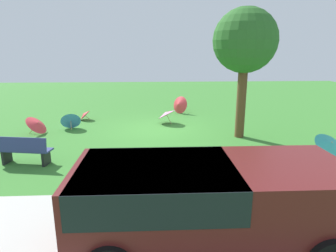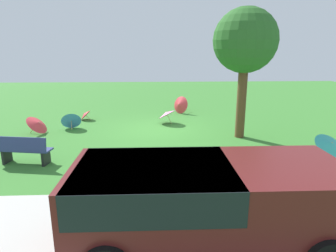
{
  "view_description": "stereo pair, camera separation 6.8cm",
  "coord_description": "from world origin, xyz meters",
  "px_view_note": "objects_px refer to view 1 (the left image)",
  "views": [
    {
      "loc": [
        0.2,
        12.23,
        3.37
      ],
      "look_at": [
        -0.37,
        1.65,
        0.6
      ],
      "focal_mm": 30.97,
      "sensor_mm": 36.0,
      "label": 1
    },
    {
      "loc": [
        0.13,
        12.23,
        3.37
      ],
      "look_at": [
        -0.37,
        1.65,
        0.6
      ],
      "focal_mm": 30.97,
      "sensor_mm": 36.0,
      "label": 2
    }
  ],
  "objects_px": {
    "park_bench": "(24,150)",
    "parasol_yellow_1": "(214,153)",
    "parasol_blue_1": "(71,120)",
    "van_dark": "(201,199)",
    "parasol_pink_0": "(166,113)",
    "shade_tree": "(245,42)",
    "parasol_red_2": "(84,114)",
    "parasol_teal_1": "(277,160)",
    "parasol_red_1": "(37,124)",
    "parasol_teal_0": "(330,144)",
    "parasol_red_4": "(179,105)"
  },
  "relations": [
    {
      "from": "park_bench",
      "to": "parasol_yellow_1",
      "type": "distance_m",
      "value": 5.72
    },
    {
      "from": "parasol_yellow_1",
      "to": "parasol_blue_1",
      "type": "height_order",
      "value": "parasol_blue_1"
    },
    {
      "from": "park_bench",
      "to": "parasol_yellow_1",
      "type": "xyz_separation_m",
      "value": [
        -5.71,
        0.38,
        -0.07
      ]
    },
    {
      "from": "van_dark",
      "to": "parasol_pink_0",
      "type": "height_order",
      "value": "van_dark"
    },
    {
      "from": "shade_tree",
      "to": "parasol_red_2",
      "type": "distance_m",
      "value": 8.33
    },
    {
      "from": "shade_tree",
      "to": "parasol_teal_1",
      "type": "relative_size",
      "value": 7.27
    },
    {
      "from": "parasol_yellow_1",
      "to": "parasol_red_2",
      "type": "bearing_deg",
      "value": -49.87
    },
    {
      "from": "park_bench",
      "to": "parasol_pink_0",
      "type": "xyz_separation_m",
      "value": [
        -4.52,
        -4.88,
        0.02
      ]
    },
    {
      "from": "parasol_red_1",
      "to": "parasol_blue_1",
      "type": "relative_size",
      "value": 1.1
    },
    {
      "from": "parasol_blue_1",
      "to": "van_dark",
      "type": "bearing_deg",
      "value": 118.41
    },
    {
      "from": "park_bench",
      "to": "parasol_red_1",
      "type": "relative_size",
      "value": 1.55
    },
    {
      "from": "parasol_teal_1",
      "to": "park_bench",
      "type": "bearing_deg",
      "value": -5.86
    },
    {
      "from": "parasol_teal_0",
      "to": "shade_tree",
      "type": "bearing_deg",
      "value": -54.37
    },
    {
      "from": "van_dark",
      "to": "parasol_yellow_1",
      "type": "height_order",
      "value": "van_dark"
    },
    {
      "from": "parasol_pink_0",
      "to": "parasol_teal_0",
      "type": "distance_m",
      "value": 7.05
    },
    {
      "from": "van_dark",
      "to": "parasol_red_4",
      "type": "xyz_separation_m",
      "value": [
        -0.64,
        -11.16,
        -0.43
      ]
    },
    {
      "from": "park_bench",
      "to": "parasol_red_2",
      "type": "xyz_separation_m",
      "value": [
        -0.48,
        -5.82,
        -0.18
      ]
    },
    {
      "from": "van_dark",
      "to": "parasol_red_1",
      "type": "relative_size",
      "value": 4.33
    },
    {
      "from": "shade_tree",
      "to": "parasol_red_4",
      "type": "height_order",
      "value": "shade_tree"
    },
    {
      "from": "park_bench",
      "to": "parasol_blue_1",
      "type": "relative_size",
      "value": 1.7
    },
    {
      "from": "park_bench",
      "to": "van_dark",
      "type": "bearing_deg",
      "value": 139.35
    },
    {
      "from": "parasol_pink_0",
      "to": "parasol_blue_1",
      "type": "distance_m",
      "value": 4.31
    },
    {
      "from": "van_dark",
      "to": "parasol_red_2",
      "type": "bearing_deg",
      "value": -66.84
    },
    {
      "from": "van_dark",
      "to": "parasol_red_1",
      "type": "height_order",
      "value": "van_dark"
    },
    {
      "from": "parasol_blue_1",
      "to": "shade_tree",
      "type": "bearing_deg",
      "value": 167.52
    },
    {
      "from": "park_bench",
      "to": "parasol_yellow_1",
      "type": "height_order",
      "value": "park_bench"
    },
    {
      "from": "parasol_pink_0",
      "to": "parasol_red_1",
      "type": "bearing_deg",
      "value": 15.41
    },
    {
      "from": "parasol_red_2",
      "to": "parasol_red_4",
      "type": "distance_m",
      "value": 5.04
    },
    {
      "from": "parasol_red_1",
      "to": "parasol_pink_0",
      "type": "bearing_deg",
      "value": -164.59
    },
    {
      "from": "parasol_yellow_1",
      "to": "van_dark",
      "type": "bearing_deg",
      "value": 74.57
    },
    {
      "from": "shade_tree",
      "to": "parasol_pink_0",
      "type": "height_order",
      "value": "shade_tree"
    },
    {
      "from": "parasol_teal_0",
      "to": "parasol_teal_1",
      "type": "relative_size",
      "value": 1.67
    },
    {
      "from": "van_dark",
      "to": "parasol_red_2",
      "type": "relative_size",
      "value": 6.71
    },
    {
      "from": "parasol_red_4",
      "to": "shade_tree",
      "type": "bearing_deg",
      "value": 113.81
    },
    {
      "from": "park_bench",
      "to": "shade_tree",
      "type": "height_order",
      "value": "shade_tree"
    },
    {
      "from": "parasol_red_2",
      "to": "parasol_red_4",
      "type": "height_order",
      "value": "parasol_red_4"
    },
    {
      "from": "park_bench",
      "to": "parasol_teal_1",
      "type": "height_order",
      "value": "park_bench"
    },
    {
      "from": "parasol_teal_0",
      "to": "parasol_red_2",
      "type": "relative_size",
      "value": 1.65
    },
    {
      "from": "parasol_red_1",
      "to": "parasol_red_4",
      "type": "distance_m",
      "value": 7.25
    },
    {
      "from": "parasol_red_2",
      "to": "parasol_red_4",
      "type": "relative_size",
      "value": 0.7
    },
    {
      "from": "parasol_red_2",
      "to": "parasol_teal_1",
      "type": "bearing_deg",
      "value": 136.75
    },
    {
      "from": "parasol_yellow_1",
      "to": "parasol_red_1",
      "type": "relative_size",
      "value": 0.65
    },
    {
      "from": "parasol_pink_0",
      "to": "parasol_teal_0",
      "type": "bearing_deg",
      "value": 133.39
    },
    {
      "from": "park_bench",
      "to": "shade_tree",
      "type": "relative_size",
      "value": 0.34
    },
    {
      "from": "parasol_red_2",
      "to": "parasol_teal_1",
      "type": "distance_m",
      "value": 9.62
    },
    {
      "from": "parasol_teal_1",
      "to": "parasol_red_4",
      "type": "distance_m",
      "value": 8.19
    },
    {
      "from": "parasol_teal_1",
      "to": "parasol_red_4",
      "type": "height_order",
      "value": "parasol_red_4"
    },
    {
      "from": "parasol_yellow_1",
      "to": "parasol_red_4",
      "type": "relative_size",
      "value": 0.71
    },
    {
      "from": "shade_tree",
      "to": "parasol_blue_1",
      "type": "height_order",
      "value": "shade_tree"
    },
    {
      "from": "parasol_teal_0",
      "to": "parasol_red_4",
      "type": "height_order",
      "value": "parasol_red_4"
    }
  ]
}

